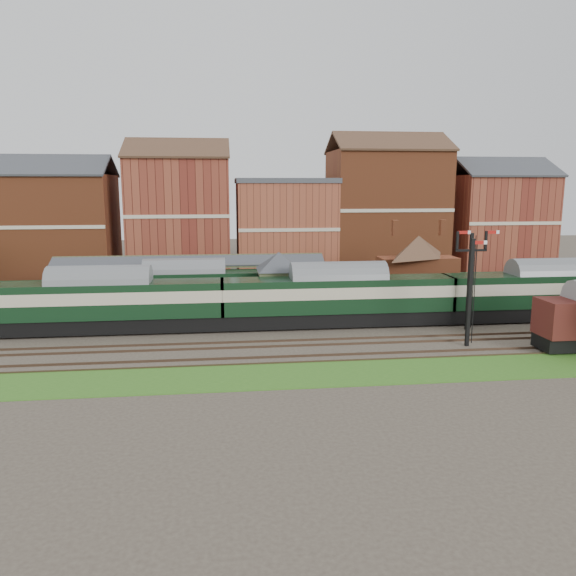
{
  "coord_description": "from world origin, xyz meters",
  "views": [
    {
      "loc": [
        -7.91,
        -45.42,
        11.76
      ],
      "look_at": [
        -2.33,
        2.0,
        3.0
      ],
      "focal_mm": 35.0,
      "sensor_mm": 36.0,
      "label": 1
    }
  ],
  "objects": [
    {
      "name": "canopy",
      "position": [
        -11.0,
        9.75,
        4.58
      ],
      "size": [
        26.0,
        3.89,
        4.08
      ],
      "color": "brown",
      "rests_on": "platform"
    },
    {
      "name": "platform",
      "position": [
        -5.0,
        9.75,
        0.5
      ],
      "size": [
        55.0,
        3.4,
        1.0
      ],
      "primitive_type": "cube",
      "color": "#2D2D2D",
      "rests_on": "ground"
    },
    {
      "name": "semaphore_siding",
      "position": [
        10.02,
        -7.0,
        4.16
      ],
      "size": [
        1.23,
        0.25,
        8.0
      ],
      "color": "black",
      "rests_on": "ground"
    },
    {
      "name": "ground",
      "position": [
        0.0,
        0.0,
        0.0
      ],
      "size": [
        160.0,
        160.0,
        0.0
      ],
      "primitive_type": "plane",
      "color": "#473D33",
      "rests_on": "ground"
    },
    {
      "name": "platform_railcar",
      "position": [
        -11.42,
        6.5,
        2.43
      ],
      "size": [
        18.03,
        2.84,
        4.15
      ],
      "color": "black",
      "rests_on": "ground"
    },
    {
      "name": "town_backdrop",
      "position": [
        -0.18,
        25.0,
        7.0
      ],
      "size": [
        69.0,
        10.0,
        16.0
      ],
      "color": "brown",
      "rests_on": "ground"
    },
    {
      "name": "station_building",
      "position": [
        12.0,
        9.75,
        3.96
      ],
      "size": [
        8.1,
        8.1,
        5.9
      ],
      "color": "brown",
      "rests_on": "platform"
    },
    {
      "name": "signal_box",
      "position": [
        -3.0,
        3.25,
        3.19
      ],
      "size": [
        5.4,
        5.4,
        6.0
      ],
      "color": "#657855",
      "rests_on": "ground"
    },
    {
      "name": "grass_back",
      "position": [
        0.0,
        16.0,
        0.03
      ],
      "size": [
        90.0,
        4.5,
        0.06
      ],
      "primitive_type": "cube",
      "color": "#2D6619",
      "rests_on": "ground"
    },
    {
      "name": "semaphore_bracket",
      "position": [
        12.04,
        -2.5,
        4.63
      ],
      "size": [
        3.6,
        0.25,
        8.18
      ],
      "color": "black",
      "rests_on": "ground"
    },
    {
      "name": "grass_front",
      "position": [
        0.0,
        -12.0,
        0.03
      ],
      "size": [
        90.0,
        5.0,
        0.06
      ],
      "primitive_type": "cube",
      "color": "#2D6619",
      "rests_on": "ground"
    },
    {
      "name": "brick_hut",
      "position": [
        5.0,
        3.25,
        1.2
      ],
      "size": [
        3.2,
        2.64,
        2.94
      ],
      "color": "maroon",
      "rests_on": "ground"
    },
    {
      "name": "fence",
      "position": [
        0.0,
        18.0,
        0.75
      ],
      "size": [
        90.0,
        0.12,
        1.5
      ],
      "primitive_type": "cube",
      "color": "#193823",
      "rests_on": "ground"
    },
    {
      "name": "dmu_train",
      "position": [
        1.65,
        0.0,
        2.59
      ],
      "size": [
        57.93,
        3.04,
        4.45
      ],
      "color": "black",
      "rests_on": "ground"
    }
  ]
}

